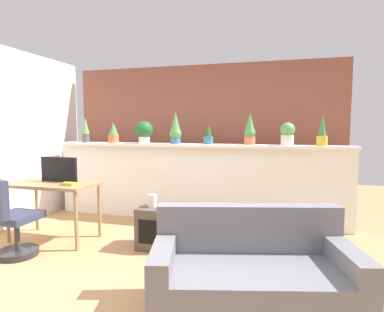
% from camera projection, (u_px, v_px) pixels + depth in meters
% --- Properties ---
extents(ground_plane, '(12.00, 12.00, 0.00)m').
position_uv_depth(ground_plane, '(140.00, 279.00, 3.04)').
color(ground_plane, tan).
extents(divider_wall, '(4.59, 0.16, 1.16)m').
position_uv_depth(divider_wall, '(194.00, 184.00, 4.91)').
color(divider_wall, white).
rests_on(divider_wall, ground).
extents(plant_shelf, '(4.59, 0.34, 0.04)m').
position_uv_depth(plant_shelf, '(193.00, 145.00, 4.81)').
color(plant_shelf, white).
rests_on(plant_shelf, divider_wall).
extents(brick_wall_behind, '(4.59, 0.10, 2.50)m').
position_uv_depth(brick_wall_behind, '(203.00, 139.00, 5.42)').
color(brick_wall_behind, brown).
rests_on(brick_wall_behind, ground).
extents(potted_plant_0, '(0.13, 0.13, 0.42)m').
position_uv_depth(potted_plant_0, '(85.00, 129.00, 5.25)').
color(potted_plant_0, '#4C4C51').
rests_on(potted_plant_0, plant_shelf).
extents(potted_plant_1, '(0.17, 0.17, 0.33)m').
position_uv_depth(potted_plant_1, '(113.00, 133.00, 5.12)').
color(potted_plant_1, '#C66B42').
rests_on(potted_plant_1, plant_shelf).
extents(potted_plant_2, '(0.28, 0.28, 0.35)m').
position_uv_depth(potted_plant_2, '(144.00, 131.00, 4.99)').
color(potted_plant_2, silver).
rests_on(potted_plant_2, plant_shelf).
extents(potted_plant_3, '(0.18, 0.18, 0.49)m').
position_uv_depth(potted_plant_3, '(175.00, 129.00, 4.83)').
color(potted_plant_3, '#386B84').
rests_on(potted_plant_3, plant_shelf).
extents(potted_plant_4, '(0.14, 0.14, 0.30)m').
position_uv_depth(potted_plant_4, '(208.00, 136.00, 4.76)').
color(potted_plant_4, '#386B84').
rests_on(potted_plant_4, plant_shelf).
extents(potted_plant_5, '(0.16, 0.16, 0.46)m').
position_uv_depth(potted_plant_5, '(250.00, 130.00, 4.59)').
color(potted_plant_5, '#C66B42').
rests_on(potted_plant_5, plant_shelf).
extents(potted_plant_6, '(0.20, 0.20, 0.32)m').
position_uv_depth(potted_plant_6, '(287.00, 133.00, 4.46)').
color(potted_plant_6, silver).
rests_on(potted_plant_6, plant_shelf).
extents(potted_plant_7, '(0.14, 0.14, 0.44)m').
position_uv_depth(potted_plant_7, '(322.00, 133.00, 4.28)').
color(potted_plant_7, gold).
rests_on(potted_plant_7, plant_shelf).
extents(desk, '(1.10, 0.60, 0.75)m').
position_uv_depth(desk, '(54.00, 189.00, 4.06)').
color(desk, '#99754C').
rests_on(desk, ground).
extents(tv_monitor, '(0.52, 0.04, 0.32)m').
position_uv_depth(tv_monitor, '(59.00, 169.00, 4.10)').
color(tv_monitor, black).
rests_on(tv_monitor, desk).
extents(office_chair, '(0.51, 0.51, 0.91)m').
position_uv_depth(office_chair, '(11.00, 224.00, 3.51)').
color(office_chair, '#262628').
rests_on(office_chair, ground).
extents(side_cube_shelf, '(0.40, 0.41, 0.50)m').
position_uv_depth(side_cube_shelf, '(156.00, 227.00, 3.83)').
color(side_cube_shelf, '#4C4238').
rests_on(side_cube_shelf, ground).
extents(vase_on_shelf, '(0.11, 0.11, 0.15)m').
position_uv_depth(vase_on_shelf, '(152.00, 201.00, 3.81)').
color(vase_on_shelf, silver).
rests_on(vase_on_shelf, side_cube_shelf).
extents(book_on_desk, '(0.16, 0.10, 0.04)m').
position_uv_depth(book_on_desk, '(69.00, 184.00, 3.86)').
color(book_on_desk, gold).
rests_on(book_on_desk, desk).
extents(couch, '(1.70, 1.11, 0.80)m').
position_uv_depth(couch, '(252.00, 277.00, 2.49)').
color(couch, slate).
rests_on(couch, ground).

